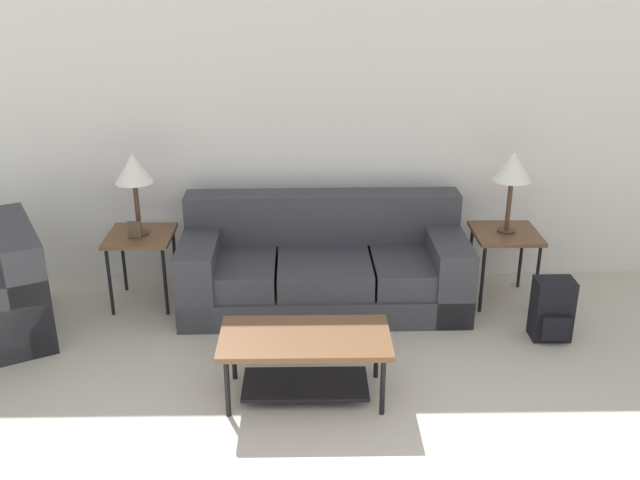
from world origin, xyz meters
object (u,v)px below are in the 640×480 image
object	(u,v)px
coffee_table	(305,352)
table_lamp_left	(133,170)
side_table_left	(141,242)
side_table_right	(505,239)
backpack	(552,310)
table_lamp_right	(513,169)
couch	(324,268)

from	to	relation	value
coffee_table	table_lamp_left	size ratio (longest dim) A/B	1.64
coffee_table	side_table_left	bearing A→B (deg)	133.82
coffee_table	side_table_right	xyz separation A→B (m)	(1.56, 1.32, 0.20)
side_table_left	side_table_right	xyz separation A→B (m)	(2.83, 0.00, 0.00)
coffee_table	backpack	xyz separation A→B (m)	(1.76, 0.70, -0.09)
table_lamp_right	couch	bearing A→B (deg)	-178.97
side_table_left	coffee_table	bearing A→B (deg)	-46.18
side_table_right	table_lamp_right	world-z (taller)	table_lamp_right
couch	side_table_right	bearing A→B (deg)	1.03
side_table_left	backpack	world-z (taller)	side_table_left
table_lamp_right	side_table_left	bearing A→B (deg)	-180.00
side_table_right	coffee_table	bearing A→B (deg)	-139.63
couch	backpack	size ratio (longest dim) A/B	4.80
table_lamp_right	table_lamp_left	bearing A→B (deg)	180.00
side_table_right	table_lamp_left	xyz separation A→B (m)	(-2.83, 0.00, 0.57)
coffee_table	table_lamp_right	world-z (taller)	table_lamp_right
table_lamp_right	backpack	distance (m)	1.09
couch	side_table_left	bearing A→B (deg)	178.97
coffee_table	table_lamp_left	world-z (taller)	table_lamp_left
side_table_left	backpack	distance (m)	3.10
side_table_right	table_lamp_left	distance (m)	2.88
side_table_right	table_lamp_left	bearing A→B (deg)	180.00
side_table_left	backpack	size ratio (longest dim) A/B	1.27
backpack	table_lamp_left	bearing A→B (deg)	168.31
couch	coffee_table	distance (m)	1.30
side_table_left	backpack	xyz separation A→B (m)	(3.03, -0.63, -0.29)
couch	table_lamp_left	bearing A→B (deg)	178.97
side_table_left	table_lamp_right	bearing A→B (deg)	0.00
backpack	side_table_left	bearing A→B (deg)	168.31
side_table_right	table_lamp_left	world-z (taller)	table_lamp_left
couch	backpack	xyz separation A→B (m)	(1.61, -0.60, -0.07)
side_table_right	backpack	distance (m)	0.72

